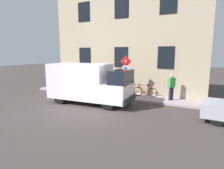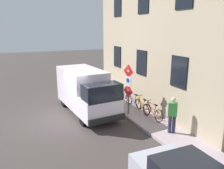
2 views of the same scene
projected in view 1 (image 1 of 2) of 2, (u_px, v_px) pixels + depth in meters
ground_plane at (84, 111)px, 10.33m from camera, size 80.00×80.00×0.00m
sidewalk_slab at (116, 95)px, 13.90m from camera, size 1.66×14.10×0.14m
building_facade at (123, 36)px, 14.21m from camera, size 0.75×12.10×8.94m
sign_post_stacked at (126, 73)px, 12.60m from camera, size 0.20×0.55×2.74m
delivery_van at (88, 82)px, 11.79m from camera, size 2.38×5.46×2.50m
bicycle_red at (145, 91)px, 13.12m from camera, size 0.46×1.71×0.89m
bicycle_orange at (131, 90)px, 13.59m from camera, size 0.46×1.71×0.89m
bicycle_blue at (118, 89)px, 14.06m from camera, size 0.46×1.71×0.89m
bicycle_purple at (106, 88)px, 14.52m from camera, size 0.46×1.71×0.89m
pedestrian at (171, 86)px, 12.05m from camera, size 0.47×0.46×1.72m
litter_bin at (111, 89)px, 13.48m from camera, size 0.44×0.44×0.90m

